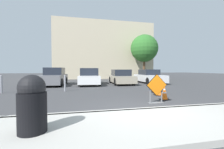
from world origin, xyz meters
TOP-DOWN VIEW (x-y plane):
  - ground_plane at (0.00, 10.00)m, footprint 96.00×96.00m
  - sidewalk_strip at (0.00, -1.18)m, footprint 23.03×2.36m
  - curb_lip at (0.00, 0.00)m, footprint 23.03×0.20m
  - road_closed_sign at (1.18, 1.14)m, footprint 0.93×0.20m
  - traffic_cone_nearest at (1.91, 1.70)m, footprint 0.40×0.40m
  - traffic_cone_second at (2.32, 2.83)m, footprint 0.50×0.50m
  - traffic_cone_third at (2.62, 3.88)m, footprint 0.48×0.48m
  - traffic_cone_fourth at (3.04, 4.93)m, footprint 0.39×0.39m
  - parked_car_nearest at (-4.11, 9.69)m, footprint 1.98×4.38m
  - parked_car_second at (-1.03, 9.71)m, footprint 2.14×4.81m
  - parked_car_third at (2.06, 9.55)m, footprint 1.98×4.27m
  - parked_car_fourth at (5.14, 9.80)m, footprint 1.80×4.55m
  - trash_bin at (-2.90, -1.26)m, footprint 0.55×0.55m
  - bollard_nearest at (-2.86, 5.55)m, footprint 0.12×0.12m
  - bollard_second at (-4.67, 5.55)m, footprint 0.12×0.12m
  - bollard_third at (-6.49, 5.55)m, footprint 0.12×0.12m
  - building_facade_backdrop at (2.03, 19.96)m, footprint 15.34×5.00m
  - street_tree_behind_lot at (7.25, 15.61)m, footprint 3.91×3.91m

SIDE VIEW (x-z plane):
  - ground_plane at x=0.00m, z-range 0.00..0.00m
  - sidewalk_strip at x=0.00m, z-range 0.00..0.14m
  - curb_lip at x=0.00m, z-range 0.00..0.14m
  - traffic_cone_third at x=2.62m, z-range -0.01..0.65m
  - traffic_cone_nearest at x=1.91m, z-range -0.01..0.66m
  - traffic_cone_fourth at x=3.04m, z-range -0.01..0.70m
  - traffic_cone_second at x=2.32m, z-range -0.01..0.82m
  - bollard_second at x=-4.67m, z-range 0.03..0.92m
  - bollard_nearest at x=-2.86m, z-range 0.03..1.08m
  - bollard_third at x=-6.49m, z-range 0.03..1.11m
  - road_closed_sign at x=1.18m, z-range 0.03..1.26m
  - parked_car_third at x=2.06m, z-range -0.05..1.36m
  - parked_car_fourth at x=5.14m, z-range -0.05..1.36m
  - parked_car_second at x=-1.03m, z-range -0.06..1.48m
  - parked_car_nearest at x=-4.11m, z-range -0.07..1.51m
  - trash_bin at x=-2.90m, z-range 0.15..1.31m
  - building_facade_backdrop at x=2.03m, z-range 0.00..8.79m
  - street_tree_behind_lot at x=7.25m, z-range 1.24..7.66m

